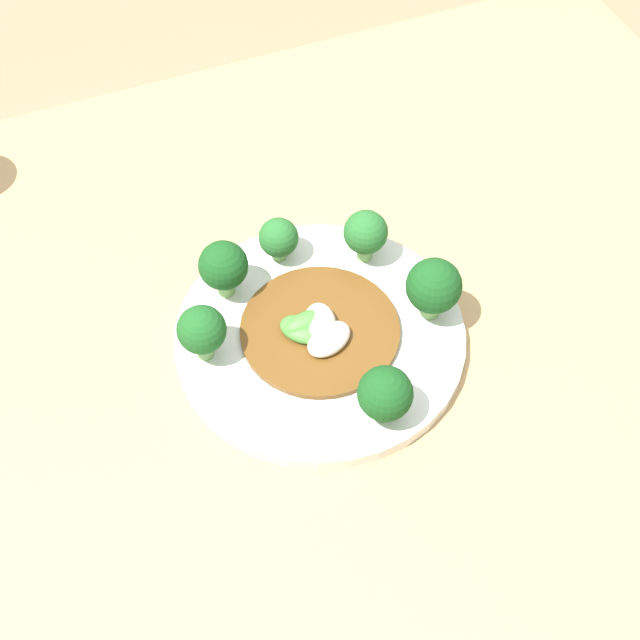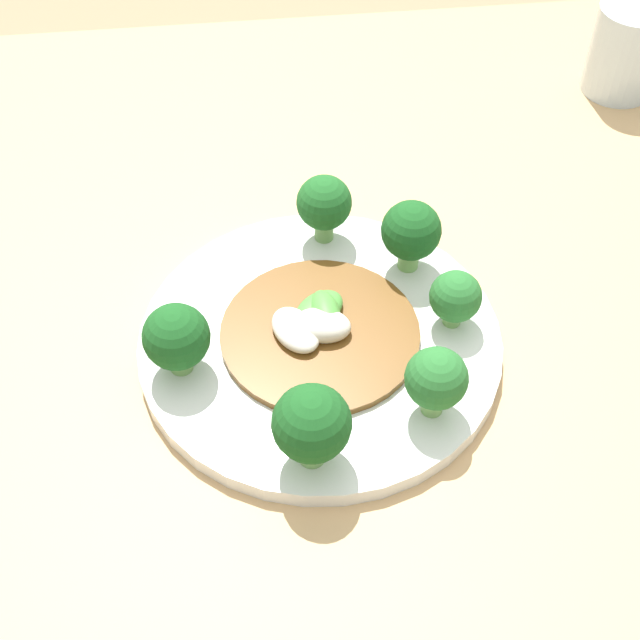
% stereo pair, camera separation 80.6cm
% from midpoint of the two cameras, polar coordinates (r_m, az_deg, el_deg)
% --- Properties ---
extents(ground_plane, '(8.00, 8.00, 0.00)m').
position_cam_midpoint_polar(ground_plane, '(1.43, -9.00, -26.39)').
color(ground_plane, '#9E8460').
extents(table, '(1.10, 0.86, 0.74)m').
position_cam_midpoint_polar(table, '(1.07, -11.70, -22.72)').
color(table, tan).
rests_on(table, ground_plane).
extents(plate, '(0.29, 0.29, 0.02)m').
position_cam_midpoint_polar(plate, '(0.71, -19.32, -18.34)').
color(plate, white).
rests_on(plate, table).
extents(broccoli_south, '(0.05, 0.05, 0.06)m').
position_cam_midpoint_polar(broccoli_south, '(0.63, -16.77, -25.77)').
color(broccoli_south, '#7AAD5B').
rests_on(broccoli_south, plate).
extents(broccoli_north, '(0.04, 0.04, 0.05)m').
position_cam_midpoint_polar(broccoli_north, '(0.73, -21.79, -9.60)').
color(broccoli_north, '#7AAD5B').
rests_on(broccoli_north, plate).
extents(broccoli_northeast, '(0.05, 0.05, 0.06)m').
position_cam_midpoint_polar(broccoli_northeast, '(0.69, -14.89, -9.69)').
color(broccoli_northeast, '#7AAD5B').
rests_on(broccoli_northeast, plate).
extents(broccoli_east, '(0.06, 0.06, 0.07)m').
position_cam_midpoint_polar(broccoli_east, '(0.65, -10.30, -15.66)').
color(broccoli_east, '#7AAD5B').
rests_on(broccoli_east, plate).
extents(broccoli_northwest, '(0.05, 0.05, 0.07)m').
position_cam_midpoint_polar(broccoli_northwest, '(0.72, -26.96, -12.24)').
color(broccoli_northwest, '#7AAD5B').
rests_on(broccoli_northwest, plate).
extents(broccoli_west, '(0.05, 0.05, 0.07)m').
position_cam_midpoint_polar(broccoli_west, '(0.71, -29.94, -17.89)').
color(broccoli_west, '#70A356').
rests_on(broccoli_west, plate).
extents(stirfry_center, '(0.16, 0.16, 0.03)m').
position_cam_midpoint_polar(stirfry_center, '(0.70, -19.83, -18.07)').
color(stirfry_center, brown).
rests_on(stirfry_center, plate).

